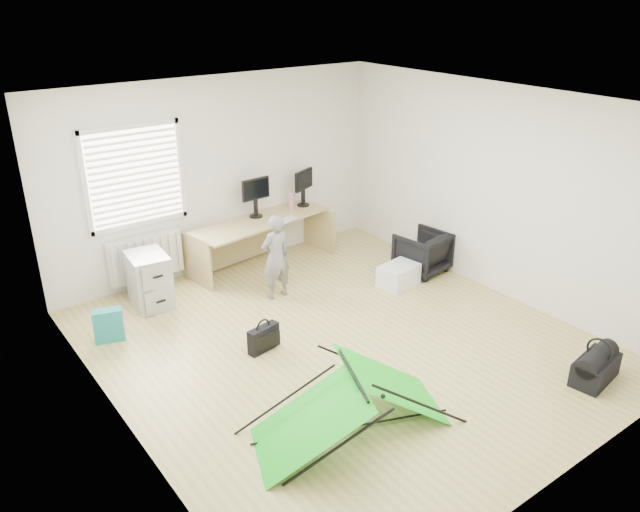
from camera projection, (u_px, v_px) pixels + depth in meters
ground at (341, 343)px, 7.15m from camera, size 5.50×5.50×0.00m
back_wall at (219, 175)px, 8.63m from camera, size 5.00×0.02×2.70m
window at (135, 176)px, 7.86m from camera, size 1.20×0.06×1.20m
radiator at (146, 257)px, 8.28m from camera, size 1.00×0.12×0.60m
desk at (262, 243)px, 8.98m from camera, size 2.17×0.98×0.71m
filing_cabinet at (149, 280)px, 7.87m from camera, size 0.51×0.64×0.70m
monitor_left at (256, 203)px, 8.86m from camera, size 0.45×0.12×0.42m
monitor_right at (303, 193)px, 9.31m from camera, size 0.43×0.25×0.41m
keyboard at (286, 221)px, 8.77m from camera, size 0.43×0.26×0.02m
thermos at (291, 200)px, 9.20m from camera, size 0.08×0.08×0.27m
office_chair at (422, 252)px, 8.82m from camera, size 0.71×0.72×0.59m
person at (276, 257)px, 7.99m from camera, size 0.42×0.28×1.14m
kite at (352, 402)px, 5.66m from camera, size 2.08×1.48×0.59m
storage_crate at (399, 275)px, 8.47m from camera, size 0.57×0.44×0.30m
tote_bag at (109, 325)px, 7.13m from camera, size 0.36×0.23×0.39m
laptop_bag at (264, 338)px, 6.96m from camera, size 0.40×0.19×0.29m
white_box at (343, 421)px, 5.79m from camera, size 0.13×0.13×0.11m
duffel_bag at (595, 369)px, 6.43m from camera, size 0.63×0.39×0.26m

